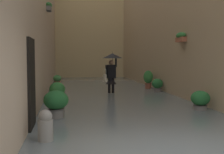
% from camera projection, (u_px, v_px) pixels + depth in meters
% --- Properties ---
extents(ground_plane, '(60.00, 60.00, 0.00)m').
position_uv_depth(ground_plane, '(106.00, 94.00, 14.34)').
color(ground_plane, slate).
extents(flood_water, '(6.12, 24.86, 0.14)m').
position_uv_depth(flood_water, '(106.00, 92.00, 14.34)').
color(flood_water, slate).
rests_on(flood_water, ground_plane).
extents(building_facade_far, '(8.92, 1.80, 8.67)m').
position_uv_depth(building_facade_far, '(89.00, 24.00, 24.23)').
color(building_facade_far, tan).
rests_on(building_facade_far, ground_plane).
extents(person_wading, '(0.91, 0.91, 1.98)m').
position_uv_depth(person_wading, '(112.00, 66.00, 13.53)').
color(person_wading, '#2D2319').
rests_on(person_wading, ground_plane).
extents(potted_plant_mid_right, '(0.49, 0.49, 0.65)m').
position_uv_depth(potted_plant_mid_right, '(57.00, 80.00, 18.33)').
color(potted_plant_mid_right, '#9E563D').
rests_on(potted_plant_mid_right, ground_plane).
extents(potted_plant_near_left, '(0.48, 0.48, 1.05)m').
position_uv_depth(potted_plant_near_left, '(148.00, 79.00, 15.46)').
color(potted_plant_near_left, brown).
rests_on(potted_plant_near_left, ground_plane).
extents(potted_plant_far_right, '(0.55, 0.55, 0.88)m').
position_uv_depth(potted_plant_far_right, '(57.00, 93.00, 10.60)').
color(potted_plant_far_right, '#66605B').
rests_on(potted_plant_far_right, ground_plane).
extents(potted_plant_far_left, '(0.51, 0.51, 0.74)m').
position_uv_depth(potted_plant_far_left, '(157.00, 85.00, 14.08)').
color(potted_plant_far_left, '#66605B').
rests_on(potted_plant_far_left, ground_plane).
extents(potted_plant_mid_left, '(0.58, 0.58, 0.73)m').
position_uv_depth(potted_plant_mid_left, '(200.00, 101.00, 9.32)').
color(potted_plant_mid_left, '#66605B').
rests_on(potted_plant_mid_left, ground_plane).
extents(potted_plant_near_right, '(0.67, 0.67, 0.87)m').
position_uv_depth(potted_plant_near_right, '(56.00, 104.00, 8.11)').
color(potted_plant_near_right, '#66605B').
rests_on(potted_plant_near_right, ground_plane).
extents(mooring_bollard, '(0.29, 0.29, 0.76)m').
position_uv_depth(mooring_bollard, '(46.00, 129.00, 5.89)').
color(mooring_bollard, gray).
rests_on(mooring_bollard, ground_plane).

